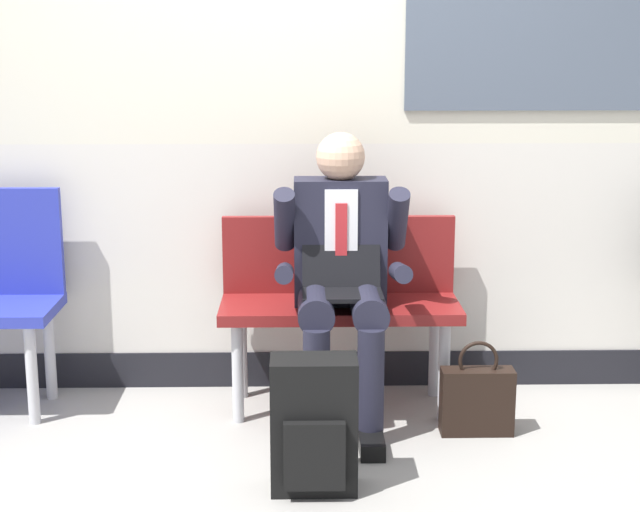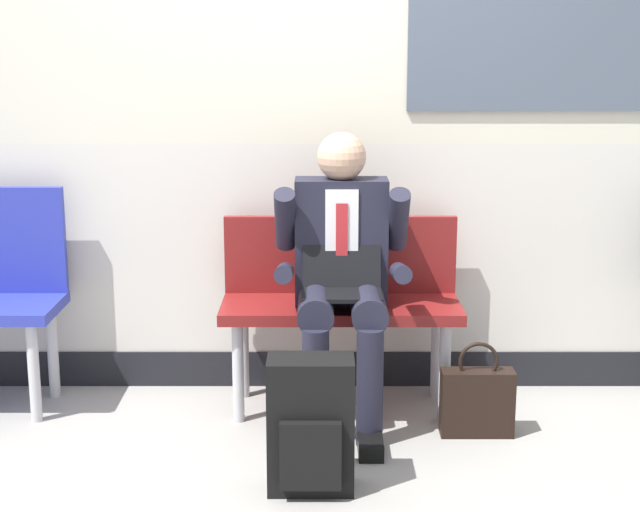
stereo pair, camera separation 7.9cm
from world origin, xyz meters
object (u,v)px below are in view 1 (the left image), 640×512
Objects in this scene: bench_with_person at (339,294)px; handbag at (477,400)px; backpack at (314,427)px; person_seated at (341,271)px.

handbag is at bearing -32.62° from bench_with_person.
backpack reaches higher than handbag.
person_seated is 2.46× the size of backpack.
backpack is at bearing -100.52° from person_seated.
handbag is (0.69, 0.51, -0.10)m from backpack.
backpack is (-0.13, -0.87, -0.27)m from bench_with_person.
bench_with_person reaches higher than backpack.
backpack is at bearing -98.25° from bench_with_person.
person_seated is at bearing -90.00° from bench_with_person.
bench_with_person is at bearing 81.75° from backpack.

